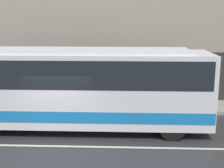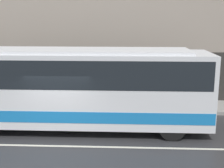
% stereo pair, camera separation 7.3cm
% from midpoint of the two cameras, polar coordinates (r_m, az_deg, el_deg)
% --- Properties ---
extents(ground_plane, '(60.00, 60.00, 0.00)m').
position_cam_midpoint_polar(ground_plane, '(11.86, -10.53, -11.12)').
color(ground_plane, '#2D2D30').
extents(sidewalk, '(60.00, 2.21, 0.17)m').
position_cam_midpoint_polar(sidewalk, '(16.56, -6.63, -3.90)').
color(sidewalk, gray).
rests_on(sidewalk, ground_plane).
extents(lane_stripe, '(54.00, 0.14, 0.01)m').
position_cam_midpoint_polar(lane_stripe, '(11.86, -10.54, -11.10)').
color(lane_stripe, beige).
rests_on(lane_stripe, ground_plane).
extents(transit_bus, '(11.38, 2.56, 3.37)m').
position_cam_midpoint_polar(transit_bus, '(13.00, -7.75, -0.13)').
color(transit_bus, silver).
rests_on(transit_bus, ground_plane).
extents(pedestrian_waiting, '(0.36, 0.36, 1.58)m').
position_cam_midpoint_polar(pedestrian_waiting, '(16.21, -7.69, -1.30)').
color(pedestrian_waiting, '#1E5933').
rests_on(pedestrian_waiting, sidewalk).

